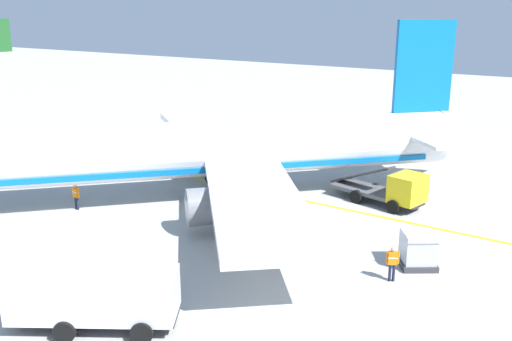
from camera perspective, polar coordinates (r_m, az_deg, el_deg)
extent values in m
cylinder|color=silver|center=(38.35, -6.10, 2.16)|extent=(29.06, 27.18, 3.80)
cone|color=silver|center=(44.98, 19.54, 3.90)|extent=(4.54, 4.54, 3.23)
cube|color=silver|center=(30.21, -0.07, -2.86)|extent=(15.18, 14.18, 0.50)
cylinder|color=slate|center=(32.82, -4.23, -3.57)|extent=(3.84, 3.79, 2.20)
cube|color=silver|center=(47.59, -5.08, 4.06)|extent=(13.40, 15.70, 0.50)
cylinder|color=slate|center=(44.99, -6.81, 1.75)|extent=(3.84, 3.79, 2.20)
cube|color=#0C66B2|center=(42.71, 16.57, 10.02)|extent=(3.48, 3.25, 6.50)
cube|color=silver|center=(43.40, 16.08, 3.78)|extent=(9.40, 9.82, 0.24)
cube|color=#0C66B2|center=(38.61, -6.05, 0.66)|extent=(26.28, 24.60, 0.36)
cylinder|color=black|center=(36.92, -3.14, -3.09)|extent=(1.05, 1.00, 1.10)
cylinder|color=gray|center=(36.66, -3.15, -1.91)|extent=(0.20, 0.20, 0.50)
cylinder|color=black|center=(41.80, -4.39, -0.82)|extent=(1.05, 1.00, 1.10)
cylinder|color=gray|center=(41.58, -4.42, 0.23)|extent=(0.20, 0.20, 0.50)
cube|color=silver|center=(23.64, -10.26, -12.25)|extent=(2.82, 2.70, 1.80)
cube|color=#192333|center=(23.32, -8.22, -11.57)|extent=(1.60, 1.06, 0.94)
cube|color=white|center=(24.43, -18.13, -11.30)|extent=(4.48, 5.30, 2.22)
cube|color=#262628|center=(24.71, -15.86, -13.91)|extent=(4.89, 6.46, 0.16)
cylinder|color=black|center=(25.14, -10.31, -13.16)|extent=(0.72, 0.91, 0.90)
cylinder|color=black|center=(23.29, -11.44, -15.76)|extent=(0.72, 0.91, 0.90)
cylinder|color=black|center=(25.92, -17.07, -12.70)|extent=(0.72, 0.91, 0.90)
cylinder|color=black|center=(24.13, -18.75, -15.14)|extent=(0.72, 0.91, 0.90)
cube|color=yellow|center=(37.57, 15.05, -1.77)|extent=(2.51, 2.20, 1.80)
cube|color=#192333|center=(37.07, 16.21, -1.51)|extent=(1.83, 0.44, 0.94)
cube|color=#4C4C51|center=(39.40, 11.03, -1.87)|extent=(3.05, 4.88, 0.24)
cube|color=#2D2D33|center=(39.33, 10.63, -0.39)|extent=(1.80, 4.76, 1.98)
cube|color=#262628|center=(38.99, 12.10, -2.44)|extent=(2.76, 6.51, 0.16)
cylinder|color=black|center=(38.94, 15.40, -2.79)|extent=(0.45, 0.94, 0.90)
cylinder|color=black|center=(37.14, 13.66, -3.58)|extent=(0.45, 0.94, 0.90)
cylinder|color=black|center=(40.35, 11.90, -1.90)|extent=(0.45, 0.94, 0.90)
cylinder|color=black|center=(38.62, 10.07, -2.61)|extent=(0.45, 0.94, 0.90)
cube|color=#333338|center=(30.21, 15.89, -8.98)|extent=(2.42, 2.42, 0.30)
cube|color=#B2B7C1|center=(29.86, 16.02, -7.42)|extent=(2.14, 2.14, 1.50)
cube|color=#B2B7C1|center=(29.16, 16.41, -6.75)|extent=(1.41, 1.63, 0.56)
cylinder|color=#191E33|center=(28.22, 13.34, -9.98)|extent=(0.14, 0.14, 0.87)
cylinder|color=#191E33|center=(28.25, 13.70, -9.98)|extent=(0.14, 0.14, 0.87)
cube|color=orange|center=(27.92, 13.62, -8.57)|extent=(0.41, 0.49, 0.66)
cube|color=silver|center=(27.90, 13.63, -8.50)|extent=(0.43, 0.50, 0.06)
sphere|color=tan|center=(27.74, 13.68, -7.73)|extent=(0.24, 0.24, 0.24)
cylinder|color=orange|center=(27.86, 13.07, -8.51)|extent=(0.09, 0.09, 0.62)
cylinder|color=orange|center=(27.95, 14.18, -8.50)|extent=(0.09, 0.09, 0.62)
cylinder|color=#191E33|center=(30.29, -2.56, -7.73)|extent=(0.14, 0.14, 0.83)
cylinder|color=#191E33|center=(30.44, -2.70, -7.61)|extent=(0.14, 0.14, 0.83)
cube|color=orange|center=(30.09, -2.64, -6.40)|extent=(0.41, 0.49, 0.62)
cube|color=silver|center=(30.07, -2.64, -6.35)|extent=(0.42, 0.51, 0.06)
sphere|color=tan|center=(29.93, -2.65, -5.65)|extent=(0.22, 0.22, 0.22)
cylinder|color=orange|center=(29.85, -2.43, -6.52)|extent=(0.09, 0.09, 0.59)
cylinder|color=orange|center=(30.30, -2.85, -6.17)|extent=(0.09, 0.09, 0.59)
cylinder|color=#191E33|center=(38.56, -17.55, -3.19)|extent=(0.14, 0.14, 0.85)
cylinder|color=#191E33|center=(38.71, -17.70, -3.14)|extent=(0.14, 0.14, 0.85)
cube|color=orange|center=(38.41, -17.72, -2.12)|extent=(0.25, 0.46, 0.64)
cube|color=silver|center=(38.40, -17.72, -2.07)|extent=(0.26, 0.47, 0.06)
sphere|color=tan|center=(38.28, -17.77, -1.50)|extent=(0.23, 0.23, 0.23)
cylinder|color=orange|center=(38.18, -17.50, -2.15)|extent=(0.09, 0.09, 0.60)
cylinder|color=orange|center=(38.62, -17.95, -1.99)|extent=(0.09, 0.09, 0.60)
cube|color=yellow|center=(39.38, 3.10, -2.69)|extent=(0.30, 60.00, 0.01)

